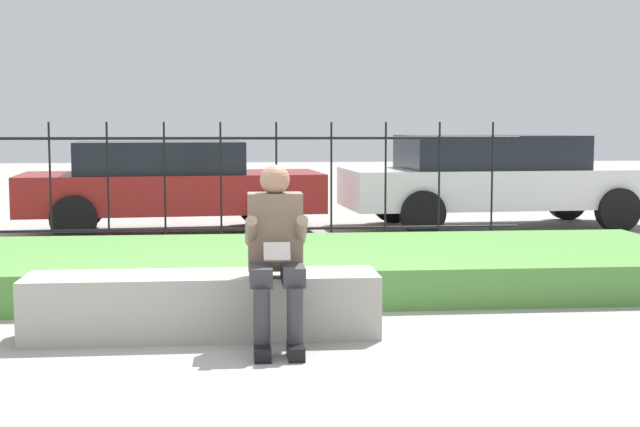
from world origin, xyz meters
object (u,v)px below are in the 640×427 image
Objects in this scene: car_parked_right at (497,178)px; car_parked_center at (169,184)px; person_seated_reader at (276,248)px; stone_bench at (203,308)px.

car_parked_center is at bearing 178.76° from car_parked_right.
car_parked_right reaches higher than person_seated_reader.
stone_bench is 2.02× the size of person_seated_reader.
person_seated_reader is 7.78m from car_parked_right.
stone_bench is at bearing -126.17° from car_parked_right.
car_parked_center is at bearing 96.09° from stone_bench.
stone_bench is 0.53× the size of car_parked_right.
stone_bench is at bearing 148.58° from person_seated_reader.
car_parked_center is 4.85m from car_parked_right.
stone_bench is at bearing -88.78° from car_parked_center.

